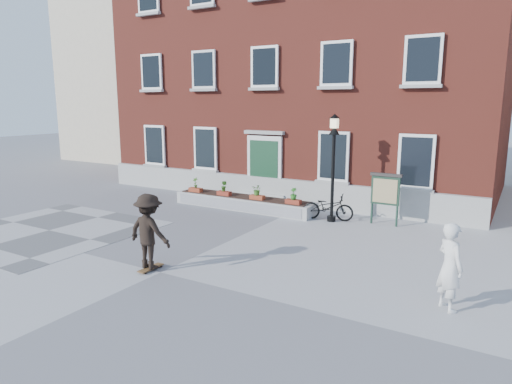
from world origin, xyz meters
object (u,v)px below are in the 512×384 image
Objects in this scene: bicycle at (328,207)px; skateboarder at (149,231)px; lamp_post at (333,153)px; notice_board at (385,190)px; bystander at (450,267)px.

skateboarder is (-2.02, -7.26, 0.56)m from bicycle.
bicycle is 7.56m from skateboarder.
lamp_post is 2.10× the size of notice_board.
notice_board is 0.91× the size of skateboarder.
skateboarder is at bearing -107.19° from lamp_post.
bicycle is at bearing 149.73° from lamp_post.
skateboarder reaches higher than bicycle.
notice_board reaches higher than bicycle.
bicycle is 0.48× the size of lamp_post.
skateboarder is (-4.02, -7.63, -0.21)m from notice_board.
notice_board is (2.00, 0.37, 0.77)m from bicycle.
lamp_post reaches higher than notice_board.
lamp_post is 7.63m from skateboarder.
bystander is at bearing -63.64° from notice_board.
notice_board is at bearing -17.94° from bystander.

